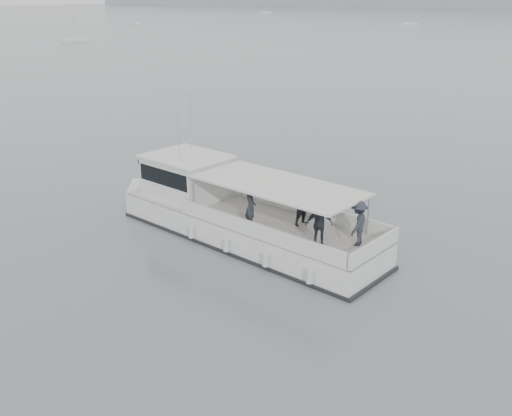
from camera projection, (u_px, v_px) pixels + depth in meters
The scene contains 2 objects.
ground at pixel (137, 237), 25.20m from camera, with size 1400.00×1400.00×0.00m, color slate.
tour_boat at pixel (226, 212), 25.36m from camera, with size 14.43×4.06×6.03m.
Camera 1 is at (18.83, -14.50, 9.98)m, focal length 40.00 mm.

